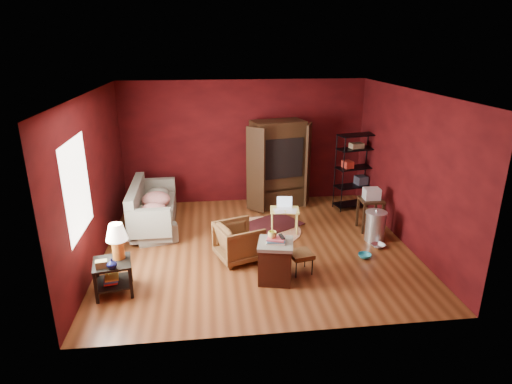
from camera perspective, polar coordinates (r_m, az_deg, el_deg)
The scene contains 18 objects.
room at distance 7.42m, azimuth -0.11°, elevation 2.38°, with size 5.54×5.04×2.84m.
sofa at distance 8.88m, azimuth -13.60°, elevation -2.36°, with size 1.87×0.55×0.73m, color gray.
armchair at distance 7.38m, azimuth -2.29°, elevation -6.40°, with size 0.71×0.66×0.73m, color black.
pet_bowl_steel at distance 8.19m, azimuth 16.04°, elevation -6.30°, with size 0.25×0.06×0.25m, color silver.
pet_bowl_turquoise at distance 7.76m, azimuth 14.33°, elevation -7.73°, with size 0.23×0.07×0.23m, color #27A1B9.
vase at distance 6.52m, azimuth -18.67°, elevation -9.05°, with size 0.15×0.15×0.15m, color #0B0E38.
mug at distance 6.57m, azimuth 2.19°, elevation -5.59°, with size 0.14×0.11×0.14m, color #EAE872.
side_table at distance 6.71m, azimuth -18.32°, elevation -7.61°, with size 0.63×0.63×1.07m.
sofa_cushions at distance 8.83m, azimuth -13.82°, elevation -2.19°, with size 0.85×2.03×0.84m.
hamper at distance 6.78m, azimuth 2.60°, elevation -9.10°, with size 0.64×0.64×0.76m.
footstool at distance 7.03m, azimuth 6.02°, elevation -8.37°, with size 0.42×0.42×0.36m.
rug_round at distance 8.59m, azimuth 1.20°, elevation -5.16°, with size 1.64×1.64×0.01m.
rug_oriental at distance 8.82m, azimuth 1.90°, elevation -4.39°, with size 1.47×1.33×0.01m.
laptop_desk at distance 8.41m, azimuth 3.83°, elevation -2.61°, with size 0.61×0.50×0.69m.
tv_armoire at distance 9.58m, azimuth 2.95°, elevation 3.90°, with size 1.51×1.02×1.96m.
wire_shelving at distance 9.73m, azimuth 13.08°, elevation 3.12°, with size 0.89×0.54×1.70m.
small_stand at distance 8.71m, azimuth 15.11°, elevation -0.91°, with size 0.45×0.45×0.87m.
trash_can at distance 8.39m, azimuth 15.61°, elevation -4.38°, with size 0.52×0.52×0.63m.
Camera 1 is at (-0.86, -7.06, 3.58)m, focal length 30.00 mm.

